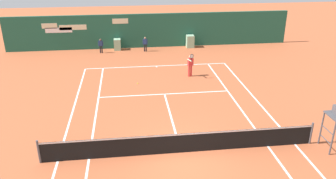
{
  "coord_description": "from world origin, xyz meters",
  "views": [
    {
      "loc": [
        -2.14,
        -12.39,
        8.41
      ],
      "look_at": [
        0.07,
        5.24,
        0.8
      ],
      "focal_mm": 35.98,
      "sensor_mm": 36.0,
      "label": 1
    }
  ],
  "objects_px": {
    "tennis_ball_mid_court": "(138,83)",
    "ball_kid_left_post": "(145,43)",
    "player_on_baseline": "(190,64)",
    "ball_kid_centre_post": "(101,45)"
  },
  "relations": [
    {
      "from": "tennis_ball_mid_court",
      "to": "ball_kid_left_post",
      "type": "bearing_deg",
      "value": 82.43
    },
    {
      "from": "ball_kid_centre_post",
      "to": "ball_kid_left_post",
      "type": "bearing_deg",
      "value": -178.71
    },
    {
      "from": "ball_kid_left_post",
      "to": "ball_kid_centre_post",
      "type": "bearing_deg",
      "value": 9.57
    },
    {
      "from": "ball_kid_left_post",
      "to": "tennis_ball_mid_court",
      "type": "xyz_separation_m",
      "value": [
        -0.98,
        -7.37,
        -0.7
      ]
    },
    {
      "from": "ball_kid_left_post",
      "to": "tennis_ball_mid_court",
      "type": "distance_m",
      "value": 7.47
    },
    {
      "from": "player_on_baseline",
      "to": "tennis_ball_mid_court",
      "type": "relative_size",
      "value": 26.19
    },
    {
      "from": "ball_kid_left_post",
      "to": "tennis_ball_mid_court",
      "type": "height_order",
      "value": "ball_kid_left_post"
    },
    {
      "from": "tennis_ball_mid_court",
      "to": "player_on_baseline",
      "type": "bearing_deg",
      "value": 14.5
    },
    {
      "from": "player_on_baseline",
      "to": "ball_kid_centre_post",
      "type": "xyz_separation_m",
      "value": [
        -6.47,
        6.42,
        -0.2
      ]
    },
    {
      "from": "player_on_baseline",
      "to": "ball_kid_centre_post",
      "type": "relative_size",
      "value": 1.44
    }
  ]
}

